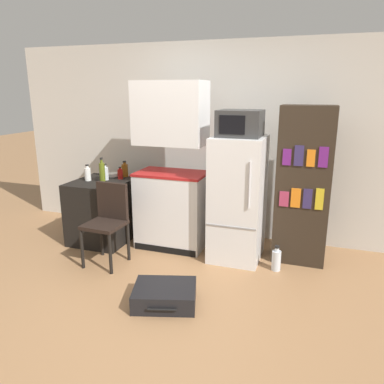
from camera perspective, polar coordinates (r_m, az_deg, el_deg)
The scene contains 16 objects.
ground_plane at distance 3.56m, azimuth -4.16°, elevation -17.14°, with size 24.00×24.00×0.00m, color #A3754C.
wall_back at distance 4.90m, azimuth 7.04°, elevation 7.49°, with size 6.40×0.10×2.50m.
side_table at distance 4.98m, azimuth -13.43°, elevation -2.79°, with size 0.69×0.76×0.79m.
kitchen_hutch at distance 4.53m, azimuth -3.16°, elevation 2.91°, with size 0.84×0.53×2.01m.
refrigerator at distance 4.29m, azimuth 6.99°, elevation -1.04°, with size 0.57×0.66×1.42m.
microwave at distance 4.13m, azimuth 7.37°, elevation 10.34°, with size 0.47×0.43×0.28m.
bookshelf at distance 4.30m, azimuth 16.57°, elevation 0.82°, with size 0.58×0.36×1.75m.
bottle_amber_beer at distance 5.03m, azimuth -10.20°, elevation 3.31°, with size 0.08×0.08×0.21m.
bottle_olive_oil at distance 4.77m, azimuth -13.54°, elevation 3.00°, with size 0.07×0.07×0.31m.
bottle_clear_short at distance 4.89m, azimuth -13.10°, elevation 2.81°, with size 0.08×0.08×0.21m.
bottle_milk_white at distance 4.91m, azimuth -15.62°, elevation 2.68°, with size 0.08×0.08×0.21m.
bottle_ketchup_red at distance 4.91m, azimuth -10.89°, elevation 2.72°, with size 0.07×0.07×0.16m.
bowl at distance 5.10m, azimuth -11.94°, elevation 2.61°, with size 0.16×0.16×0.04m.
chair at distance 4.29m, azimuth -12.62°, elevation -3.59°, with size 0.42×0.42×0.91m.
suitcase_large_flat at distance 3.57m, azimuth -4.17°, elevation -15.39°, with size 0.67×0.58×0.17m.
water_bottle_front at distance 4.23m, azimuth 12.72°, elevation -10.05°, with size 0.10×0.10×0.29m.
Camera 1 is at (1.21, -2.75, 1.90)m, focal length 35.00 mm.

